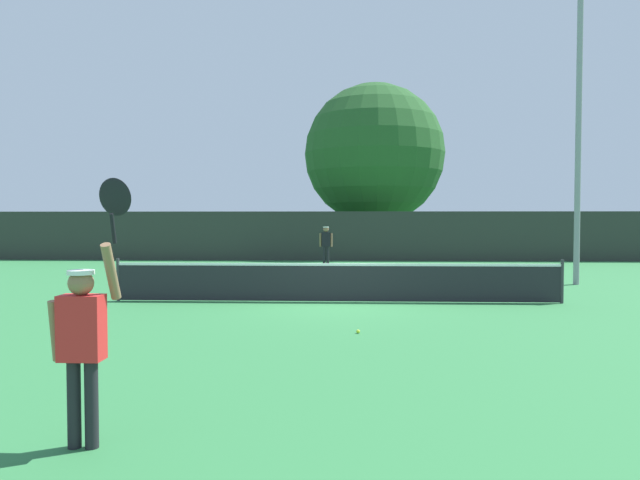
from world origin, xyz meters
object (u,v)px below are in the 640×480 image
tennis_ball (358,332)px  large_tree (374,154)px  player_receiving (326,242)px  parked_car_near (369,239)px  player_serving (84,330)px  light_pole (579,111)px

tennis_ball → large_tree: large_tree is taller
player_receiving → parked_car_near: bearing=-102.2°
large_tree → tennis_ball: bearing=-93.7°
player_receiving → parked_car_near: (2.38, 11.01, -0.28)m
player_serving → player_receiving: player_serving is taller
player_serving → light_pole: size_ratio=0.25×
player_receiving → parked_car_near: size_ratio=0.39×
large_tree → parked_car_near: large_tree is taller
light_pole → large_tree: 15.70m
large_tree → light_pole: bearing=-69.3°
tennis_ball → light_pole: size_ratio=0.01×
player_serving → tennis_ball: size_ratio=35.97×
player_serving → player_receiving: (1.57, 20.33, -0.01)m
parked_car_near → large_tree: bearing=-82.7°
light_pole → tennis_ball: bearing=-131.1°
parked_car_near → tennis_ball: bearing=-87.9°
tennis_ball → large_tree: (1.48, 22.75, 5.68)m
tennis_ball → parked_car_near: 26.07m
large_tree → player_serving: bearing=-98.3°
player_receiving → light_pole: light_pole is taller
light_pole → parked_car_near: 19.39m
player_receiving → tennis_ball: player_receiving is taller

